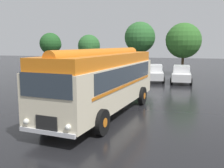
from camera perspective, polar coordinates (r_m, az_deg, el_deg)
ground_plane at (r=14.02m, az=-3.47°, el=-6.68°), size 120.00×120.00×0.00m
vintage_bus at (r=13.80m, az=-1.82°, el=1.12°), size 3.55×10.30×3.49m
car_near_left at (r=26.82m, az=2.87°, el=2.55°), size 2.29×4.36×1.66m
car_mid_left at (r=26.62m, az=9.19°, el=2.40°), size 2.40×4.40×1.66m
car_mid_right at (r=26.09m, az=14.87°, el=2.09°), size 2.07×4.26×1.66m
tree_far_left at (r=36.98m, az=-13.08°, el=8.50°), size 2.92×2.90×5.23m
tree_left_of_centre at (r=34.22m, az=-5.02°, el=8.17°), size 2.87×2.87×4.92m
tree_centre at (r=34.26m, az=6.04°, el=10.00°), size 3.92×3.92×6.54m
tree_right_of_centre at (r=32.53m, az=15.01°, el=9.17°), size 4.19×4.17×6.21m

